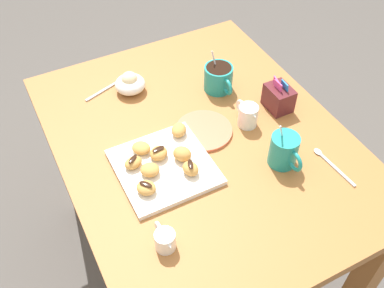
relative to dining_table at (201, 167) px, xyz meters
The scene contains 24 objects.
ground_plane 0.62m from the dining_table, ahead, with size 8.00×8.00×0.00m, color #514C47.
dining_table is the anchor object (origin of this frame).
pastry_plate_square 0.21m from the dining_table, 69.91° to the right, with size 0.26×0.26×0.02m, color white.
coffee_mug_teal_left 0.30m from the dining_table, 138.90° to the left, with size 0.13×0.10×0.13m.
coffee_mug_teal_right 0.31m from the dining_table, 40.35° to the left, with size 0.12×0.08×0.15m.
cream_pitcher_white 0.23m from the dining_table, 87.40° to the left, with size 0.10×0.06×0.07m.
sugar_caddy 0.33m from the dining_table, 92.76° to the left, with size 0.09×0.07×0.11m.
ice_cream_bowl 0.37m from the dining_table, 160.82° to the right, with size 0.10×0.10×0.08m.
chocolate_sauce_pitcher 0.41m from the dining_table, 41.93° to the right, with size 0.09×0.05×0.06m.
saucer_coral_left 0.14m from the dining_table, 141.84° to the left, with size 0.18×0.18×0.01m, color #E5704C.
loose_spoon_near_saucer 0.42m from the dining_table, 155.45° to the right, with size 0.07×0.15×0.01m.
loose_spoon_by_plate 0.40m from the dining_table, 47.80° to the left, with size 0.16×0.02×0.01m.
beignet_0 0.22m from the dining_table, 40.52° to the right, with size 0.05×0.04×0.03m, color #D19347.
chocolate_drizzle_0 0.24m from the dining_table, 40.52° to the right, with size 0.04×0.01×0.01m, color black.
beignet_1 0.27m from the dining_table, 71.78° to the right, with size 0.05×0.05×0.03m, color #D19347.
beignet_2 0.20m from the dining_table, 58.98° to the right, with size 0.05×0.05×0.04m, color #D19347.
beignet_3 0.31m from the dining_table, 63.14° to the right, with size 0.05×0.05×0.03m, color #D19347.
chocolate_drizzle_3 0.32m from the dining_table, 63.14° to the right, with size 0.04×0.02×0.01m, color black.
beignet_4 0.22m from the dining_table, 82.41° to the right, with size 0.05×0.05×0.03m, color #D19347.
chocolate_drizzle_4 0.24m from the dining_table, 82.41° to the right, with size 0.04×0.02×0.01m, color black.
beignet_5 0.18m from the dining_table, 121.53° to the right, with size 0.04×0.06×0.03m, color #D19347.
beignet_6 0.28m from the dining_table, 85.21° to the right, with size 0.05×0.04×0.03m, color #D19347.
chocolate_drizzle_6 0.29m from the dining_table, 85.21° to the right, with size 0.04×0.01×0.01m, color black.
beignet_7 0.25m from the dining_table, 96.95° to the right, with size 0.05×0.05×0.03m, color #D19347.
Camera 1 is at (0.82, -0.46, 1.74)m, focal length 41.78 mm.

